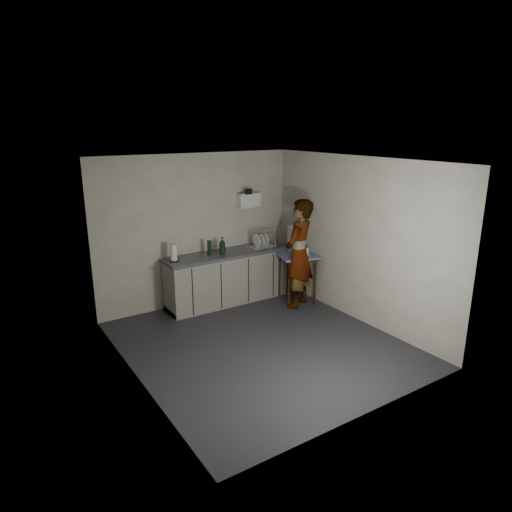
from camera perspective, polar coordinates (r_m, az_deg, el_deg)
ground at (r=6.70m, az=0.65°, el=-10.93°), size 4.00×4.00×0.00m
wall_back at (r=7.90m, az=-7.36°, el=3.21°), size 3.60×0.02×2.60m
wall_right at (r=7.33m, az=12.41°, el=1.95°), size 0.02×4.00×2.60m
wall_left at (r=5.48m, az=-15.10°, el=-3.08°), size 0.02×4.00×2.60m
ceiling at (r=5.99m, az=0.73°, el=11.78°), size 3.60×4.00×0.01m
kitchen_counter at (r=8.07m, az=-3.68°, el=-2.86°), size 2.24×0.62×0.91m
wall_shelf at (r=8.23m, az=-0.94°, el=7.03°), size 0.42×0.18×0.37m
side_table at (r=8.08m, az=5.20°, el=-0.53°), size 0.82×0.82×0.85m
standing_man at (r=7.78m, az=5.38°, el=0.29°), size 0.82×0.73×1.87m
soap_bottle at (r=7.82m, az=-4.23°, el=1.32°), size 0.12×0.12×0.29m
soda_can at (r=7.93m, az=-4.37°, el=0.95°), size 0.07×0.07×0.13m
dark_bottle at (r=7.74m, az=-5.83°, el=1.00°), size 0.08×0.08×0.26m
paper_towel at (r=7.49m, az=-10.26°, el=0.35°), size 0.16×0.16×0.29m
dish_rack at (r=8.21m, az=0.64°, el=1.55°), size 0.45×0.34×0.31m
bakery_box at (r=8.12m, az=5.24°, el=1.13°), size 0.47×0.47×0.48m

